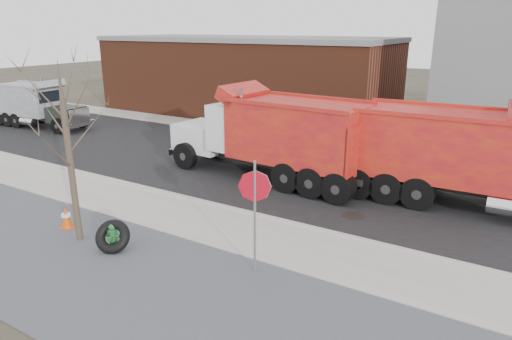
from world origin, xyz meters
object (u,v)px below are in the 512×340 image
Objects in this scene: stop_sign at (255,199)px; dump_truck_red_a at (471,155)px; fire_hydrant at (113,237)px; dump_truck_red_b at (273,133)px; dump_truck_grey at (36,103)px; truck_tire at (113,237)px.

dump_truck_red_a is at bearing 60.20° from stop_sign.
fire_hydrant is 0.09× the size of dump_truck_red_a.
stop_sign is at bearing 120.10° from dump_truck_red_b.
stop_sign is (4.04, 0.97, 1.63)m from fire_hydrant.
stop_sign is 8.41m from dump_truck_red_a.
dump_truck_grey is (-20.44, 7.85, -0.51)m from stop_sign.
truck_tire is at bearing -59.45° from fire_hydrant.
truck_tire reaches higher than fire_hydrant.
dump_truck_grey is (-24.29, 0.37, -0.38)m from dump_truck_red_a.
dump_truck_red_b reaches higher than stop_sign.
dump_truck_red_b is at bearing 67.51° from fire_hydrant.
truck_tire is 0.41× the size of stop_sign.
dump_truck_red_a reaches higher than stop_sign.
dump_truck_red_a is at bearing 30.08° from fire_hydrant.
stop_sign is 0.32× the size of dump_truck_red_a.
dump_truck_red_b is at bearing -8.56° from dump_truck_grey.
truck_tire is at bearing -134.68° from dump_truck_red_a.
dump_truck_red_a is (7.78, 8.55, 1.43)m from truck_tire.
stop_sign is 7.46m from dump_truck_red_b.
fire_hydrant is at bearing -135.40° from dump_truck_red_a.
stop_sign is (3.93, 1.07, 1.56)m from truck_tire.
dump_truck_red_a is (7.89, 8.45, 1.49)m from fire_hydrant.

